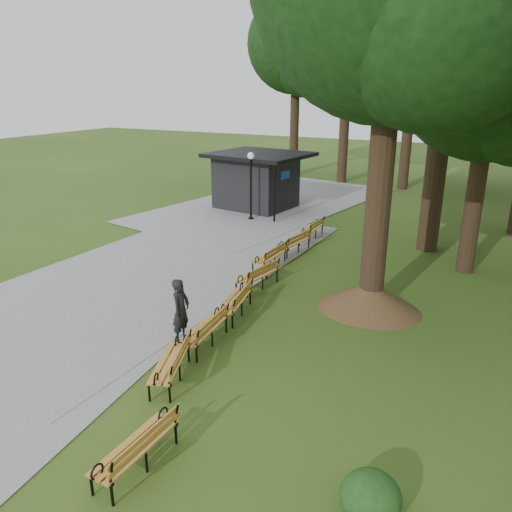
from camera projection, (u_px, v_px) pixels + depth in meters
The scene contains 16 objects.
ground at pixel (207, 323), 13.86m from camera, with size 100.00×100.00×0.00m, color #2F4E16.
path at pixel (159, 267), 18.10m from camera, with size 12.00×38.00×0.06m, color gray.
person at pixel (181, 311), 12.66m from camera, with size 0.62×0.41×1.71m, color black.
kiosk at pixel (256, 180), 26.44m from camera, with size 4.74×4.13×2.97m, color black, non-canonical shape.
lamp_post at pixel (251, 172), 23.72m from camera, with size 0.32×0.32×3.29m.
dirt_mound at pixel (369, 296), 14.59m from camera, with size 2.59×2.59×0.85m, color #47301C.
bench_0 at pixel (136, 447), 8.50m from camera, with size 1.90×0.64×0.88m, color #BC7A2B, non-canonical shape.
bench_1 at pixel (170, 363), 11.05m from camera, with size 1.90×0.64×0.88m, color #BC7A2B, non-canonical shape.
bench_2 at pixel (204, 329), 12.57m from camera, with size 1.90×0.64×0.88m, color #BC7A2B, non-canonical shape.
bench_3 at pixel (234, 301), 14.23m from camera, with size 1.90×0.64×0.88m, color #BC7A2B, non-canonical shape.
bench_4 at pixel (257, 275), 16.13m from camera, with size 1.90×0.64×0.88m, color #BC7A2B, non-canonical shape.
bench_5 at pixel (269, 256), 17.92m from camera, with size 1.90×0.64×0.88m, color #BC7A2B, non-canonical shape.
bench_6 at pixel (294, 242), 19.51m from camera, with size 1.90×0.64×0.88m, color #BC7A2B, non-canonical shape.
bench_7 at pixel (311, 229), 21.32m from camera, with size 1.90×0.64×0.88m, color #BC7A2B, non-canonical shape.
lawn_tree_1 at pixel (495, 58), 15.42m from camera, with size 6.48×6.48×10.37m.
lawn_tree_2 at pixel (456, 1), 17.14m from camera, with size 8.41×8.41×13.29m.
Camera 1 is at (6.94, -10.47, 6.30)m, focal length 34.87 mm.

